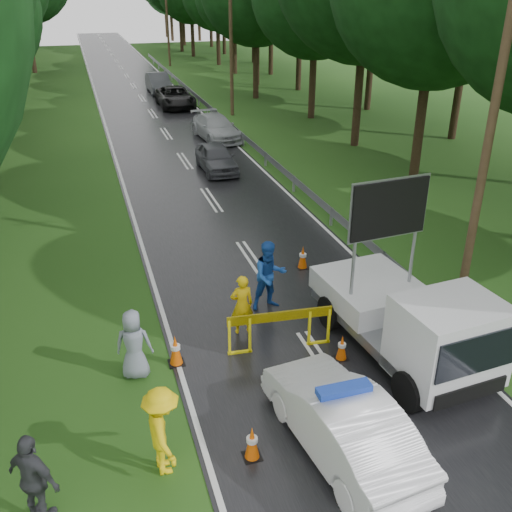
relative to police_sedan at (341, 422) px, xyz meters
name	(u,v)px	position (x,y,z in m)	size (l,w,h in m)	color
ground	(325,366)	(0.80, 2.57, -0.71)	(160.00, 160.00, 0.00)	#1C4213
road	(152,114)	(0.80, 32.57, -0.70)	(7.00, 140.00, 0.02)	black
guardrail	(205,104)	(4.50, 32.24, -0.16)	(0.12, 60.06, 0.70)	gray
utility_pole_near	(492,123)	(6.00, 4.57, 4.36)	(1.40, 0.24, 10.00)	#41311E
utility_pole_mid	(231,36)	(6.00, 30.57, 4.36)	(1.40, 0.24, 10.00)	#41311E
utility_pole_far	(167,15)	(6.00, 56.57, 4.36)	(1.40, 0.24, 10.00)	#41311E
police_sedan	(341,422)	(0.00, 0.00, 0.00)	(1.99, 4.41, 1.55)	white
work_truck	(411,320)	(2.81, 2.24, 0.42)	(2.74, 5.39, 4.16)	gray
barrier	(280,321)	(0.00, 3.57, 0.12)	(2.62, 0.30, 1.09)	#FDEA0D
officer	(242,305)	(-0.69, 4.57, 0.13)	(0.61, 0.40, 1.67)	yellow
civilian	(270,276)	(0.39, 5.57, 0.30)	(0.98, 0.76, 2.02)	#1A4CAA
bystander_left	(163,431)	(-3.34, 0.53, 0.22)	(1.19, 0.68, 1.84)	yellow
bystander_mid	(34,479)	(-5.55, 0.07, 0.19)	(1.05, 0.44, 1.79)	#383A3F
bystander_right	(134,344)	(-3.54, 3.56, 0.16)	(0.84, 0.55, 1.72)	gray
queue_car_first	(216,158)	(1.98, 18.51, -0.06)	(1.53, 3.80, 1.29)	#43444B
queue_car_second	(216,127)	(3.40, 24.51, -0.03)	(1.89, 4.65, 1.35)	#A8ABB0
queue_car_third	(175,97)	(2.76, 34.43, 0.01)	(2.37, 5.15, 1.43)	black
queue_car_fourth	(158,83)	(2.49, 40.89, 0.06)	(1.62, 4.65, 1.53)	#3D4045
cone_near_left	(252,443)	(-1.70, 0.31, -0.34)	(0.36, 0.36, 0.75)	black
cone_center	(342,348)	(1.30, 2.73, -0.38)	(0.32, 0.32, 0.68)	black
cone_far	(303,258)	(2.18, 7.57, -0.33)	(0.37, 0.37, 0.77)	black
cone_left_mid	(176,350)	(-2.58, 3.72, -0.32)	(0.38, 0.38, 0.80)	black
cone_right	(409,291)	(4.30, 4.68, -0.36)	(0.34, 0.34, 0.71)	black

